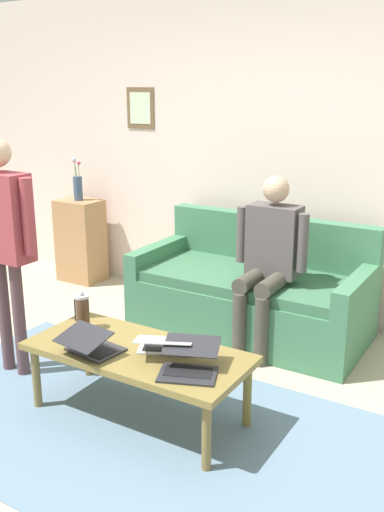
{
  "coord_description": "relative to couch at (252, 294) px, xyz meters",
  "views": [
    {
      "loc": [
        -1.95,
        2.31,
        1.89
      ],
      "look_at": [
        -0.04,
        -0.85,
        0.8
      ],
      "focal_mm": 40.68,
      "sensor_mm": 36.0,
      "label": 1
    }
  ],
  "objects": [
    {
      "name": "french_press",
      "position": [
        0.5,
        1.41,
        0.24
      ],
      "size": [
        0.11,
        0.09,
        0.25
      ],
      "color": "#4C3323",
      "rests_on": "coffee_table"
    },
    {
      "name": "laptop_left",
      "position": [
        -0.13,
        1.42,
        0.17
      ],
      "size": [
        0.43,
        0.43,
        0.13
      ],
      "color": "silver",
      "rests_on": "coffee_table"
    },
    {
      "name": "back_wall",
      "position": [
        0.14,
        -0.59,
        1.04
      ],
      "size": [
        7.04,
        0.11,
        2.7
      ],
      "color": "beige",
      "rests_on": "ground_plane"
    },
    {
      "name": "person_seated",
      "position": [
        -0.22,
        0.23,
        0.42
      ],
      "size": [
        0.55,
        0.51,
        1.28
      ],
      "color": "#474238",
      "rests_on": "ground_plane"
    },
    {
      "name": "couch",
      "position": [
        0.0,
        0.0,
        0.0
      ],
      "size": [
        1.79,
        0.89,
        0.88
      ],
      "color": "#407652",
      "rests_on": "ground_plane"
    },
    {
      "name": "flower_vase",
      "position": [
        2.02,
        -0.27,
        0.64
      ],
      "size": [
        0.09,
        0.09,
        0.42
      ],
      "color": "#3D5272",
      "rests_on": "side_shelf"
    },
    {
      "name": "coffee_table",
      "position": [
        0.03,
        1.48,
        0.08
      ],
      "size": [
        1.31,
        0.59,
        0.43
      ],
      "color": "olive",
      "rests_on": "ground_plane"
    },
    {
      "name": "laptop_right",
      "position": [
        -0.36,
        1.55,
        0.17
      ],
      "size": [
        0.4,
        0.42,
        0.13
      ],
      "color": "#28282D",
      "rests_on": "coffee_table"
    },
    {
      "name": "ground_plane",
      "position": [
        0.14,
        1.61,
        -0.31
      ],
      "size": [
        7.68,
        7.68,
        0.0
      ],
      "primitive_type": "plane",
      "color": "#B1A48D"
    },
    {
      "name": "area_rug",
      "position": [
        0.03,
        1.58,
        -0.3
      ],
      "size": [
        3.01,
        1.69,
        0.01
      ],
      "primitive_type": "cube",
      "color": "slate",
      "rests_on": "ground_plane"
    },
    {
      "name": "laptop_center",
      "position": [
        0.23,
        1.64,
        0.17
      ],
      "size": [
        0.33,
        0.34,
        0.15
      ],
      "color": "#28282D",
      "rests_on": "coffee_table"
    },
    {
      "name": "person_standing",
      "position": [
        1.09,
        1.46,
        0.71
      ],
      "size": [
        0.56,
        0.18,
        1.58
      ],
      "color": "brown",
      "rests_on": "ground_plane"
    },
    {
      "name": "side_shelf",
      "position": [
        2.02,
        -0.28,
        0.1
      ],
      "size": [
        0.42,
        0.32,
        0.81
      ],
      "color": "#AF7B4F",
      "rests_on": "ground_plane"
    }
  ]
}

